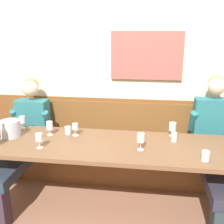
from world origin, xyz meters
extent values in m
cube|color=#9B6A50|center=(0.00, 0.00, -0.01)|extent=(6.80, 6.80, 0.02)
cube|color=beige|center=(0.00, 1.09, 1.40)|extent=(6.80, 0.08, 2.80)
cube|color=#9A544B|center=(0.28, 1.03, 1.51)|extent=(0.84, 0.04, 0.56)
cube|color=brown|center=(0.00, 1.04, 0.49)|extent=(6.80, 0.03, 0.98)
cube|color=brown|center=(0.00, 0.81, 0.22)|extent=(2.98, 0.42, 0.44)
cube|color=brown|center=(0.00, 0.81, 0.47)|extent=(2.92, 0.39, 0.05)
cube|color=brown|center=(0.00, 1.00, 0.71)|extent=(2.98, 0.04, 0.45)
cube|color=brown|center=(0.00, 0.19, 0.71)|extent=(2.68, 0.78, 0.04)
cylinder|color=brown|center=(-1.27, 0.51, 0.35)|extent=(0.07, 0.07, 0.69)
cube|color=#253141|center=(-1.08, 0.26, 0.43)|extent=(0.32, 1.02, 0.11)
cube|color=#27676E|center=(-1.08, 0.81, 0.73)|extent=(0.38, 0.21, 0.49)
sphere|color=beige|center=(-1.08, 0.80, 1.13)|extent=(0.20, 0.20, 0.20)
sphere|color=#A37446|center=(-1.08, 0.83, 1.15)|extent=(0.18, 0.18, 0.18)
cylinder|color=#27676E|center=(-1.28, 0.77, 0.75)|extent=(0.08, 0.20, 0.27)
cylinder|color=#27676E|center=(-0.88, 0.77, 0.75)|extent=(0.08, 0.20, 0.27)
cube|color=#2B2A38|center=(1.05, 0.26, 0.43)|extent=(0.35, 1.03, 0.11)
cube|color=#24696D|center=(1.05, 0.81, 0.78)|extent=(0.42, 0.19, 0.58)
sphere|color=beige|center=(1.05, 0.80, 1.21)|extent=(0.19, 0.19, 0.19)
sphere|color=#9D7A4D|center=(1.05, 0.83, 1.24)|extent=(0.18, 0.18, 0.18)
cylinder|color=#24696D|center=(0.83, 0.77, 0.81)|extent=(0.08, 0.20, 0.27)
cylinder|color=#B3B4C1|center=(-1.07, 0.24, 0.82)|extent=(0.20, 0.20, 0.17)
cylinder|color=silver|center=(-0.42, 0.35, 0.74)|extent=(0.06, 0.06, 0.00)
cylinder|color=silver|center=(-0.42, 0.35, 0.77)|extent=(0.01, 0.01, 0.06)
cylinder|color=silver|center=(-0.42, 0.35, 0.83)|extent=(0.06, 0.06, 0.06)
cylinder|color=#F0E577|center=(-0.42, 0.35, 0.81)|extent=(0.05, 0.05, 0.02)
cylinder|color=silver|center=(0.27, 0.09, 0.74)|extent=(0.06, 0.06, 0.00)
cylinder|color=silver|center=(0.27, 0.09, 0.78)|extent=(0.01, 0.01, 0.08)
cylinder|color=silver|center=(0.27, 0.09, 0.85)|extent=(0.07, 0.07, 0.08)
cylinder|color=#E5D57D|center=(0.27, 0.09, 0.83)|extent=(0.06, 0.06, 0.03)
cylinder|color=silver|center=(-0.67, 0.00, 0.74)|extent=(0.06, 0.06, 0.00)
cylinder|color=silver|center=(-0.67, 0.00, 0.77)|extent=(0.01, 0.01, 0.07)
cylinder|color=silver|center=(-0.67, 0.00, 0.84)|extent=(0.07, 0.07, 0.07)
cylinder|color=#F1DF89|center=(-0.67, 0.00, 0.82)|extent=(0.06, 0.06, 0.03)
cylinder|color=silver|center=(0.58, 0.49, 0.74)|extent=(0.06, 0.06, 0.00)
cylinder|color=silver|center=(0.58, 0.49, 0.77)|extent=(0.01, 0.01, 0.06)
cylinder|color=silver|center=(0.58, 0.49, 0.84)|extent=(0.07, 0.07, 0.08)
cylinder|color=#E6E07F|center=(0.58, 0.49, 0.81)|extent=(0.06, 0.06, 0.03)
cylinder|color=silver|center=(-0.69, 0.33, 0.74)|extent=(0.06, 0.06, 0.00)
cylinder|color=silver|center=(-0.69, 0.33, 0.77)|extent=(0.01, 0.01, 0.06)
cylinder|color=silver|center=(-0.69, 0.33, 0.84)|extent=(0.07, 0.07, 0.08)
cylinder|color=silver|center=(-1.07, 0.49, 0.74)|extent=(0.06, 0.06, 0.00)
cylinder|color=silver|center=(-1.07, 0.49, 0.77)|extent=(0.01, 0.01, 0.06)
cylinder|color=silver|center=(-1.07, 0.49, 0.84)|extent=(0.07, 0.07, 0.07)
cylinder|color=#F4D180|center=(-1.07, 0.49, 0.81)|extent=(0.06, 0.06, 0.02)
cylinder|color=silver|center=(0.82, -0.05, 0.78)|extent=(0.07, 0.07, 0.09)
cylinder|color=silver|center=(-0.51, 0.38, 0.78)|extent=(0.07, 0.07, 0.08)
cylinder|color=silver|center=(0.59, 0.33, 0.78)|extent=(0.06, 0.06, 0.09)
camera|label=1|loc=(0.33, -2.23, 1.78)|focal=43.69mm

